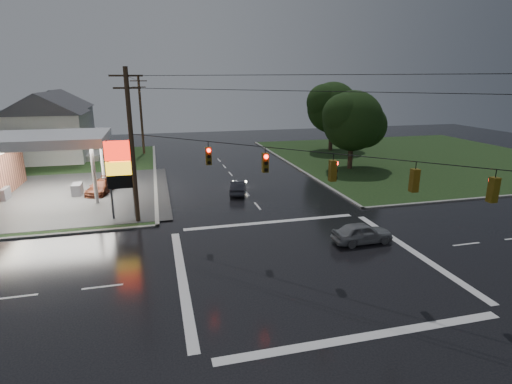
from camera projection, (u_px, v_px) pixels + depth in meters
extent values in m
plane|color=black|center=(305.00, 263.00, 22.92)|extent=(120.00, 120.00, 0.00)
cube|color=black|center=(417.00, 157.00, 53.31)|extent=(36.00, 36.00, 0.08)
cube|color=#2D2D2D|center=(17.00, 199.00, 34.93)|extent=(26.00, 18.00, 0.02)
cylinder|color=silver|center=(94.00, 175.00, 33.13)|extent=(0.30, 0.30, 5.00)
cylinder|color=silver|center=(102.00, 161.00, 38.72)|extent=(0.30, 0.30, 5.00)
cube|color=silver|center=(33.00, 140.00, 34.00)|extent=(12.00, 8.00, 0.80)
cube|color=white|center=(34.00, 144.00, 34.12)|extent=(11.40, 7.40, 0.04)
cube|color=#59595E|center=(3.00, 194.00, 34.56)|extent=(0.80, 1.60, 1.10)
cube|color=#59595E|center=(77.00, 190.00, 35.99)|extent=(0.80, 1.60, 1.10)
cylinder|color=#59595E|center=(110.00, 181.00, 29.20)|extent=(0.16, 0.16, 6.00)
cylinder|color=#59595E|center=(133.00, 179.00, 29.58)|extent=(0.16, 0.16, 6.00)
cube|color=red|center=(119.00, 151.00, 28.79)|extent=(2.00, 0.35, 1.40)
cube|color=yellow|center=(120.00, 168.00, 29.15)|extent=(2.00, 0.35, 1.00)
cube|color=black|center=(122.00, 181.00, 29.42)|extent=(2.00, 0.35, 1.00)
cylinder|color=#382619|center=(132.00, 148.00, 28.01)|extent=(0.32, 0.32, 11.00)
cube|color=#382619|center=(126.00, 76.00, 26.67)|extent=(2.20, 0.12, 0.12)
cube|color=#382619|center=(127.00, 88.00, 26.89)|extent=(1.80, 0.12, 0.12)
cylinder|color=#382619|center=(141.00, 116.00, 54.64)|extent=(0.32, 0.32, 10.50)
cube|color=#382619|center=(138.00, 81.00, 53.37)|extent=(2.20, 0.12, 0.12)
cube|color=#382619|center=(139.00, 87.00, 53.59)|extent=(1.80, 0.12, 0.12)
cube|color=#59470C|center=(209.00, 156.00, 24.69)|extent=(0.34, 0.34, 1.10)
cylinder|color=#FF0C07|center=(209.00, 150.00, 24.40)|extent=(0.22, 0.08, 0.22)
cube|color=#59470C|center=(265.00, 163.00, 22.71)|extent=(0.34, 0.34, 1.10)
cylinder|color=#FF0C07|center=(266.00, 157.00, 22.42)|extent=(0.22, 0.08, 0.22)
cube|color=#59470C|center=(333.00, 171.00, 20.73)|extent=(0.34, 0.34, 1.10)
cylinder|color=#FF0C07|center=(337.00, 163.00, 20.67)|extent=(0.08, 0.22, 0.22)
cube|color=#59470C|center=(414.00, 180.00, 18.75)|extent=(0.34, 0.34, 1.10)
cylinder|color=#FF0C07|center=(413.00, 172.00, 18.83)|extent=(0.22, 0.08, 0.22)
cube|color=#59470C|center=(493.00, 190.00, 17.16)|extent=(0.34, 0.34, 1.10)
cylinder|color=#FF0C07|center=(491.00, 180.00, 17.25)|extent=(0.22, 0.08, 0.22)
cube|color=silver|center=(49.00, 137.00, 50.67)|extent=(9.00, 8.00, 6.00)
cube|color=gray|center=(95.00, 156.00, 52.64)|extent=(1.60, 4.80, 0.80)
cube|color=silver|center=(60.00, 127.00, 61.61)|extent=(9.00, 8.00, 6.00)
cube|color=gray|center=(98.00, 142.00, 63.58)|extent=(1.60, 4.80, 0.80)
cylinder|color=black|center=(351.00, 148.00, 46.06)|extent=(0.56, 0.56, 5.04)
sphere|color=black|center=(353.00, 121.00, 45.22)|extent=(6.80, 6.80, 6.80)
sphere|color=black|center=(364.00, 126.00, 46.07)|extent=(5.10, 5.10, 5.10)
sphere|color=black|center=(344.00, 115.00, 44.32)|extent=(4.76, 4.76, 4.76)
cylinder|color=black|center=(331.00, 131.00, 57.87)|extent=(0.56, 0.56, 5.60)
sphere|color=black|center=(332.00, 108.00, 56.94)|extent=(7.20, 7.20, 7.20)
sphere|color=black|center=(343.00, 112.00, 57.84)|extent=(5.40, 5.40, 5.40)
sphere|color=black|center=(324.00, 102.00, 56.01)|extent=(5.04, 5.04, 5.04)
imported|color=#212229|center=(238.00, 187.00, 36.56)|extent=(2.24, 3.96, 1.24)
imported|color=gray|center=(362.00, 233.00, 25.62)|extent=(3.97, 1.69, 1.34)
imported|color=#4E2011|center=(101.00, 187.00, 36.69)|extent=(2.85, 4.59, 1.24)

